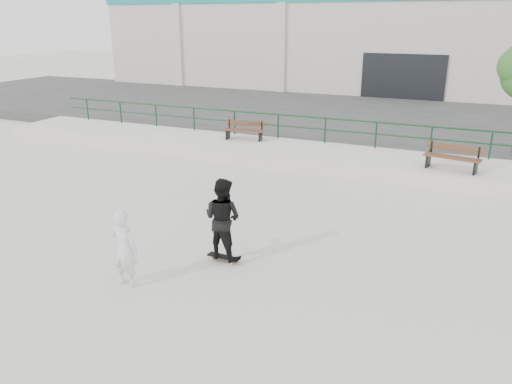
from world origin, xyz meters
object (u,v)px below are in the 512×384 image
at_px(seated_skater, 124,248).
at_px(bench_left, 244,130).
at_px(skateboard, 224,257).
at_px(bench_right, 453,158).
at_px(standing_skater, 223,218).

bearing_deg(seated_skater, bench_left, -75.36).
bearing_deg(skateboard, seated_skater, -123.51).
bearing_deg(bench_right, skateboard, -109.02).
bearing_deg(skateboard, bench_right, 64.39).
bearing_deg(standing_skater, bench_left, -59.81).
bearing_deg(standing_skater, skateboard, -108.71).
distance_m(bench_right, skateboard, 9.10).
xyz_separation_m(bench_left, standing_skater, (3.75, -9.13, 0.15)).
height_order(bench_right, standing_skater, standing_skater).
relative_size(bench_right, seated_skater, 1.13).
xyz_separation_m(skateboard, standing_skater, (-0.00, -0.00, 0.95)).
bearing_deg(skateboard, standing_skater, -113.71).
bearing_deg(bench_left, standing_skater, -77.10).
relative_size(bench_right, skateboard, 2.35).
xyz_separation_m(bench_left, seated_skater, (2.44, -10.91, -0.06)).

